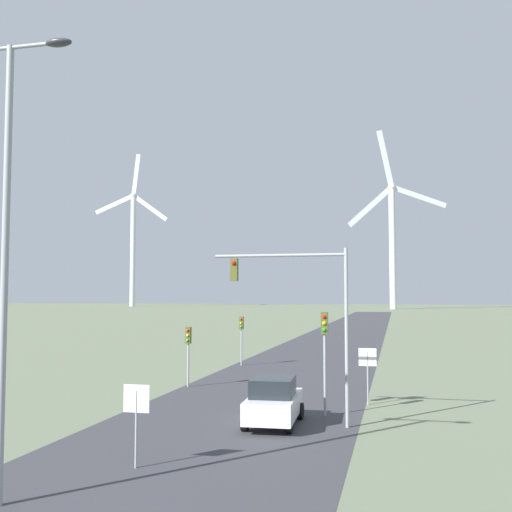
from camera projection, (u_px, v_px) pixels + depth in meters
The scene contains 11 objects.
road_surface at pixel (324, 350), 53.79m from camera, with size 10.00×240.00×0.01m.
streetlamp at pixel (6, 215), 14.67m from camera, with size 3.37×0.32×11.28m.
stop_sign_near at pixel (136, 410), 17.41m from camera, with size 0.81×0.07×2.39m.
stop_sign_far at pixel (368, 365), 27.34m from camera, with size 0.81×0.07×2.56m.
traffic_light_post_near_left at pixel (188, 343), 32.64m from camera, with size 0.28×0.34×3.24m.
traffic_light_post_near_right at pixel (325, 340), 24.87m from camera, with size 0.28×0.34×4.28m.
traffic_light_post_mid_left at pixel (241, 330), 42.33m from camera, with size 0.28×0.33×3.45m.
traffic_light_mast_overhead at pixel (301, 298), 23.28m from camera, with size 5.30×0.35×6.81m.
car_approaching at pixel (274, 401), 23.03m from camera, with size 2.01×4.19×1.83m.
wind_turbine_far_left at pixel (133, 238), 253.42m from camera, with size 31.37×4.84×64.83m.
wind_turbine_left at pixel (392, 232), 204.53m from camera, with size 33.36×11.15×61.61m.
Camera 1 is at (6.43, -6.19, 5.03)m, focal length 42.00 mm.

